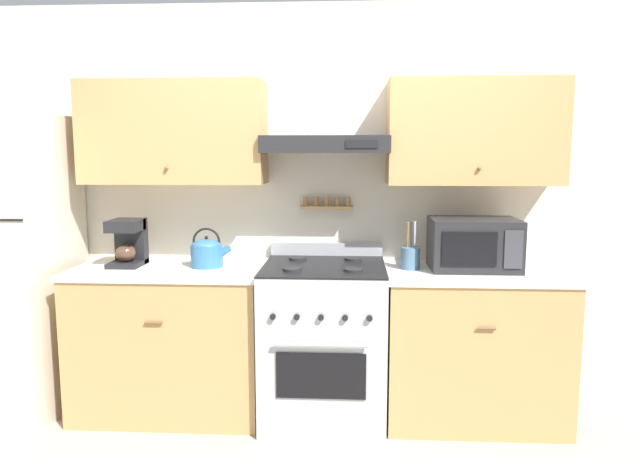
% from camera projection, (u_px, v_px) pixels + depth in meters
% --- Properties ---
extents(ground_plane, '(16.00, 16.00, 0.00)m').
position_uv_depth(ground_plane, '(321.00, 439.00, 3.23)').
color(ground_plane, '#B2A38E').
extents(wall_back, '(5.20, 0.46, 2.55)m').
position_uv_depth(wall_back, '(324.00, 183.00, 3.68)').
color(wall_back, beige).
rests_on(wall_back, ground_plane).
extents(counter_left, '(1.16, 0.69, 0.92)m').
position_uv_depth(counter_left, '(173.00, 338.00, 3.56)').
color(counter_left, tan).
rests_on(counter_left, ground_plane).
extents(counter_right, '(1.07, 0.69, 0.92)m').
position_uv_depth(counter_right, '(472.00, 344.00, 3.46)').
color(counter_right, tan).
rests_on(counter_right, ground_plane).
extents(stove_range, '(0.73, 0.74, 1.03)m').
position_uv_depth(stove_range, '(324.00, 340.00, 3.48)').
color(stove_range, '#ADAFB5').
rests_on(stove_range, ground_plane).
extents(refrigerator, '(0.71, 0.76, 1.84)m').
position_uv_depth(refrigerator, '(5.00, 266.00, 3.51)').
color(refrigerator, beige).
rests_on(refrigerator, ground_plane).
extents(tea_kettle, '(0.25, 0.20, 0.24)m').
position_uv_depth(tea_kettle, '(207.00, 252.00, 3.48)').
color(tea_kettle, teal).
rests_on(tea_kettle, counter_left).
extents(coffee_maker, '(0.19, 0.24, 0.29)m').
position_uv_depth(coffee_maker, '(128.00, 242.00, 3.53)').
color(coffee_maker, black).
rests_on(coffee_maker, counter_left).
extents(microwave, '(0.51, 0.37, 0.30)m').
position_uv_depth(microwave, '(474.00, 244.00, 3.40)').
color(microwave, '#232326').
rests_on(microwave, counter_right).
extents(utensil_crock, '(0.11, 0.11, 0.29)m').
position_uv_depth(utensil_crock, '(410.00, 257.00, 3.41)').
color(utensil_crock, slate).
rests_on(utensil_crock, counter_right).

